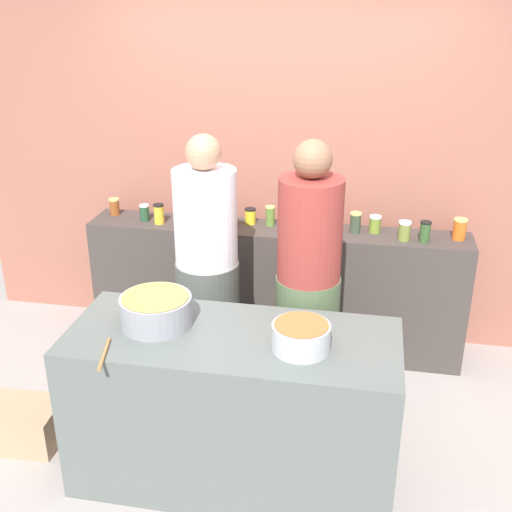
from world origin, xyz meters
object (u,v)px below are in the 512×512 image
object	(u,v)px
preserve_jar_8	(295,219)
preserve_jar_15	(460,229)
preserve_jar_9	(311,223)
preserve_jar_7	(270,216)
preserve_jar_4	(210,216)
cooking_pot_left	(156,311)
cooking_pot_center	(301,337)
preserve_jar_1	(144,213)
preserve_jar_12	(375,224)
preserve_jar_14	(425,232)
preserve_jar_6	(250,216)
cook_in_cap	(307,302)
bread_crate	(21,424)
preserve_jar_5	(229,220)
preserve_jar_10	(329,220)
preserve_jar_3	(189,216)
preserve_jar_0	(114,207)
cook_with_tongs	(208,287)
preserve_jar_13	(405,231)
preserve_jar_11	(355,222)
preserve_jar_2	(159,214)
wooden_spoon	(104,354)

from	to	relation	value
preserve_jar_8	preserve_jar_15	bearing A→B (deg)	-1.39
preserve_jar_9	preserve_jar_7	bearing A→B (deg)	165.85
preserve_jar_4	preserve_jar_15	size ratio (longest dim) A/B	0.91
cooking_pot_left	cooking_pot_center	world-z (taller)	cooking_pot_left
preserve_jar_1	preserve_jar_12	xyz separation A→B (m)	(1.65, 0.06, 0.00)
preserve_jar_14	preserve_jar_6	bearing A→B (deg)	174.13
preserve_jar_7	cooking_pot_left	xyz separation A→B (m)	(-0.36, -1.41, -0.05)
cook_in_cap	bread_crate	bearing A→B (deg)	-160.89
preserve_jar_5	preserve_jar_10	xyz separation A→B (m)	(0.69, 0.08, 0.01)
cooking_pot_left	preserve_jar_3	bearing A→B (deg)	98.79
cooking_pot_center	cook_in_cap	xyz separation A→B (m)	(-0.04, 0.65, -0.15)
cooking_pot_center	cook_in_cap	distance (m)	0.67
preserve_jar_0	preserve_jar_3	world-z (taller)	preserve_jar_3
cooking_pot_center	cook_with_tongs	xyz separation A→B (m)	(-0.68, 0.78, -0.17)
preserve_jar_1	cook_with_tongs	size ratio (longest dim) A/B	0.07
preserve_jar_13	cook_in_cap	world-z (taller)	cook_in_cap
preserve_jar_6	preserve_jar_9	world-z (taller)	preserve_jar_9
cooking_pot_left	cook_in_cap	bearing A→B (deg)	36.84
preserve_jar_7	cook_with_tongs	distance (m)	0.82
preserve_jar_7	preserve_jar_14	distance (m)	1.07
preserve_jar_13	preserve_jar_9	bearing A→B (deg)	176.63
preserve_jar_8	preserve_jar_11	bearing A→B (deg)	-3.84
preserve_jar_2	preserve_jar_11	bearing A→B (deg)	3.30
preserve_jar_10	cook_with_tongs	bearing A→B (deg)	-133.34
preserve_jar_10	cooking_pot_center	distance (m)	1.51
preserve_jar_14	cooking_pot_center	xyz separation A→B (m)	(-0.66, -1.40, -0.06)
preserve_jar_3	wooden_spoon	distance (m)	1.66
preserve_jar_4	preserve_jar_1	bearing A→B (deg)	-179.15
preserve_jar_6	preserve_jar_10	size ratio (longest dim) A/B	0.83
preserve_jar_15	preserve_jar_11	bearing A→B (deg)	-179.88
preserve_jar_1	preserve_jar_5	world-z (taller)	preserve_jar_1
preserve_jar_1	preserve_jar_3	world-z (taller)	preserve_jar_3
preserve_jar_8	preserve_jar_5	bearing A→B (deg)	-167.91
preserve_jar_8	preserve_jar_3	bearing A→B (deg)	-172.36
preserve_jar_1	bread_crate	bearing A→B (deg)	-104.17
preserve_jar_9	cook_with_tongs	distance (m)	0.90
preserve_jar_0	preserve_jar_6	distance (m)	1.03
preserve_jar_1	preserve_jar_15	bearing A→B (deg)	1.07
preserve_jar_9	bread_crate	world-z (taller)	preserve_jar_9
preserve_jar_4	preserve_jar_6	bearing A→B (deg)	13.71
cook_with_tongs	preserve_jar_8	bearing A→B (deg)	58.71
preserve_jar_0	preserve_jar_13	world-z (taller)	preserve_jar_13
preserve_jar_0	preserve_jar_6	bearing A→B (deg)	-0.33
preserve_jar_1	preserve_jar_15	world-z (taller)	preserve_jar_15
preserve_jar_7	cooking_pot_center	size ratio (longest dim) A/B	0.50
bread_crate	preserve_jar_3	bearing A→B (deg)	62.55
preserve_jar_2	preserve_jar_10	bearing A→B (deg)	4.56
wooden_spoon	cook_in_cap	size ratio (longest dim) A/B	0.16
preserve_jar_5	preserve_jar_14	distance (m)	1.34
preserve_jar_0	preserve_jar_7	bearing A→B (deg)	-0.59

